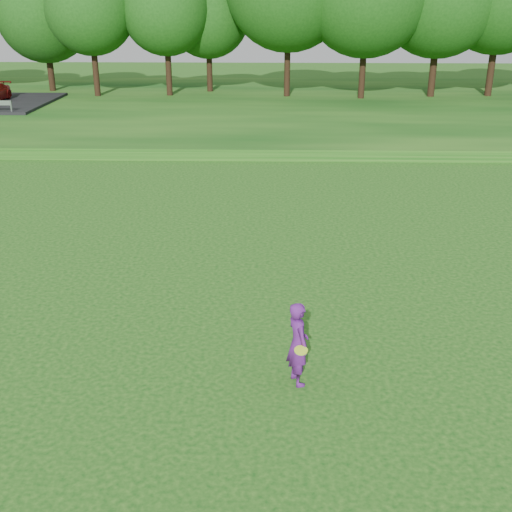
{
  "coord_description": "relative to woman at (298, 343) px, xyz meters",
  "views": [
    {
      "loc": [
        4.0,
        -12.62,
        7.76
      ],
      "look_at": [
        3.55,
        3.22,
        1.3
      ],
      "focal_mm": 45.0,
      "sensor_mm": 36.0,
      "label": 1
    }
  ],
  "objects": [
    {
      "name": "woman",
      "position": [
        0.0,
        0.0,
        0.0
      ],
      "size": [
        0.68,
        0.9,
        1.89
      ],
      "color": "#5F1B7B",
      "rests_on": "ground"
    },
    {
      "name": "walking_path",
      "position": [
        -4.55,
        20.78,
        -0.93
      ],
      "size": [
        130.0,
        1.6,
        0.04
      ],
      "primitive_type": "cube",
      "color": "gray",
      "rests_on": "ground"
    },
    {
      "name": "ground",
      "position": [
        -4.55,
        0.78,
        -0.95
      ],
      "size": [
        140.0,
        140.0,
        0.0
      ],
      "primitive_type": "plane",
      "color": "#0D4410",
      "rests_on": "ground"
    },
    {
      "name": "berm",
      "position": [
        -4.55,
        34.78,
        -0.65
      ],
      "size": [
        130.0,
        30.0,
        0.6
      ],
      "primitive_type": "cube",
      "color": "#0D4410",
      "rests_on": "ground"
    }
  ]
}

